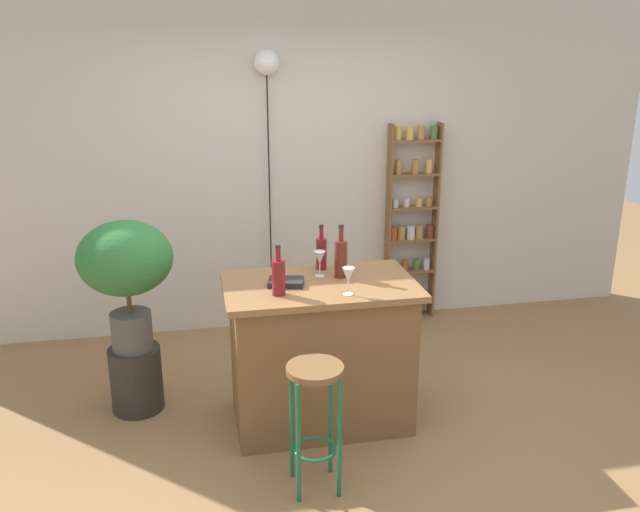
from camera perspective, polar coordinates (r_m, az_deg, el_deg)
ground at (r=4.17m, az=0.85°, el=-15.96°), size 12.00×12.00×0.00m
back_wall at (r=5.47m, az=-3.44°, el=8.07°), size 6.40×0.10×2.80m
kitchen_counter at (r=4.19m, az=0.00°, el=-8.34°), size 1.17×0.71×0.94m
bar_stool at (r=3.55m, az=-0.43°, el=-12.42°), size 0.30×0.30×0.73m
spice_shelf at (r=5.71m, az=7.97°, el=3.15°), size 0.44×0.13×1.71m
plant_stool at (r=4.59m, az=-15.63°, el=-10.18°), size 0.34×0.34×0.44m
potted_plant at (r=4.28m, az=-16.49°, el=-0.82°), size 0.59×0.53×0.86m
bottle_vinegar at (r=3.79m, az=-3.61°, el=-1.76°), size 0.08×0.08×0.30m
bottle_olive_oil at (r=4.08m, az=1.82°, el=-0.12°), size 0.08×0.08×0.34m
bottle_soda_blue at (r=4.23m, az=0.12°, el=0.31°), size 0.07×0.07×0.29m
wine_glass_left at (r=3.79m, az=2.48°, el=-1.70°), size 0.07×0.07×0.16m
wine_glass_center at (r=4.09m, az=-0.02°, el=-0.21°), size 0.07×0.07×0.16m
cookbook at (r=3.98m, az=-2.96°, el=-2.27°), size 0.24×0.19×0.03m
pendant_globe_light at (r=5.27m, az=-4.65°, el=15.92°), size 0.20×0.20×2.30m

